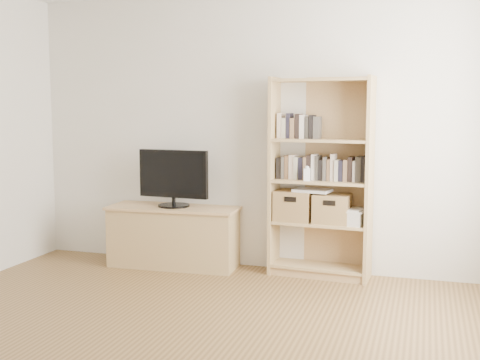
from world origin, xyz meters
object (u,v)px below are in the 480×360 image
at_px(bookshelf, 321,178).
at_px(basket_left, 294,205).
at_px(television, 173,178).
at_px(baby_monitor, 307,175).
at_px(basket_right, 332,209).
at_px(laptop, 313,190).
at_px(tv_stand, 174,237).

height_order(bookshelf, basket_left, bookshelf).
height_order(television, baby_monitor, television).
bearing_deg(basket_right, laptop, -177.97).
bearing_deg(bookshelf, television, -173.38).
bearing_deg(television, laptop, 6.45).
xyz_separation_m(baby_monitor, laptop, (0.04, 0.08, -0.15)).
height_order(bookshelf, television, bookshelf).
bearing_deg(laptop, tv_stand, -168.59).
distance_m(bookshelf, laptop, 0.13).
relative_size(tv_stand, bookshelf, 0.68).
bearing_deg(baby_monitor, television, 169.47).
bearing_deg(television, tv_stand, 0.00).
height_order(baby_monitor, basket_left, baby_monitor).
xyz_separation_m(baby_monitor, basket_left, (-0.13, 0.10, -0.30)).
distance_m(tv_stand, bookshelf, 1.54).
xyz_separation_m(tv_stand, baby_monitor, (1.30, -0.02, 0.66)).
xyz_separation_m(bookshelf, baby_monitor, (-0.11, -0.09, 0.04)).
relative_size(television, laptop, 2.20).
bearing_deg(bookshelf, basket_right, -2.60).
height_order(basket_right, laptop, laptop).
bearing_deg(basket_right, television, -175.09).
distance_m(baby_monitor, basket_right, 0.38).
relative_size(basket_right, laptop, 0.98).
distance_m(tv_stand, television, 0.58).
bearing_deg(baby_monitor, laptop, 56.80).
relative_size(bookshelf, laptop, 5.62).
height_order(tv_stand, television, television).
relative_size(tv_stand, baby_monitor, 10.93).
height_order(television, basket_left, television).
bearing_deg(basket_right, basket_left, 178.96).
height_order(basket_left, laptop, laptop).
distance_m(television, basket_left, 1.19).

